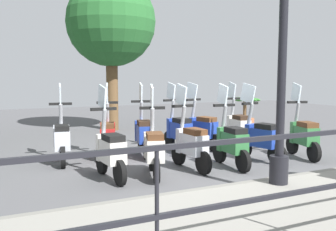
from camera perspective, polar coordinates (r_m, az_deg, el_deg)
The scene contains 17 objects.
ground_plane at distance 7.58m, azimuth 4.09°, elevation -6.75°, with size 28.00×28.00×0.00m, color #4C4C4F.
promenade_walkway at distance 5.16m, azimuth 22.01°, elevation -12.49°, with size 2.20×20.00×0.15m.
lamp_post_near at distance 5.46m, azimuth 17.08°, elevation 10.22°, with size 0.26×0.90×4.39m.
tree_distant at distance 11.82m, azimuth -8.66°, elevation 13.80°, with size 2.72×2.72×4.68m.
potted_palm at distance 11.20m, azimuth 11.59°, elevation -0.41°, with size 1.06×0.66×1.05m.
scooter_near_0 at distance 8.14m, azimuth 19.92°, elevation -2.76°, with size 1.21×0.52×1.54m.
scooter_near_1 at distance 7.57m, azimuth 13.89°, elevation -3.21°, with size 1.22×0.50×1.54m.
scooter_near_2 at distance 6.96m, azimuth 9.61°, elevation -3.93°, with size 1.23×0.44×1.54m.
scooter_near_3 at distance 6.72m, azimuth 3.48°, elevation -4.21°, with size 1.23×0.44×1.54m.
scooter_near_4 at distance 6.25m, azimuth -2.16°, elevation -4.97°, with size 1.20×0.55×1.54m.
scooter_near_5 at distance 6.13m, azimuth -8.81°, elevation -5.25°, with size 1.23×0.44×1.54m.
scooter_far_0 at distance 9.08m, azimuth 10.61°, elevation -1.63°, with size 1.23×0.44×1.54m.
scooter_far_1 at distance 8.58m, azimuth 5.18°, elevation -1.99°, with size 1.20×0.54×1.54m.
scooter_far_2 at distance 8.33m, azimuth 1.59°, elevation -2.21°, with size 1.23×0.44×1.54m.
scooter_far_3 at distance 7.91m, azimuth -3.78°, elevation -2.65°, with size 1.22×0.51×1.54m.
scooter_far_4 at distance 7.63m, azimuth -9.17°, elevation -3.04°, with size 1.20×0.54×1.54m.
scooter_far_5 at distance 7.47m, azimuth -15.87°, elevation -3.39°, with size 1.23×0.45×1.54m.
Camera 1 is at (-6.44, 3.64, 1.67)m, focal length 40.00 mm.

